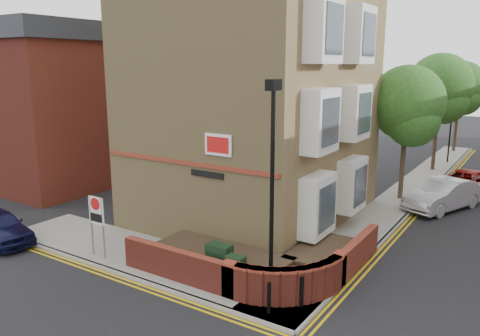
% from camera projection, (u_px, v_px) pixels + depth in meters
% --- Properties ---
extents(ground, '(120.00, 120.00, 0.00)m').
position_uv_depth(ground, '(202.00, 303.00, 13.62)').
color(ground, black).
rests_on(ground, ground).
extents(pavement_corner, '(13.00, 3.00, 0.12)m').
position_uv_depth(pavement_corner, '(150.00, 257.00, 16.70)').
color(pavement_corner, gray).
rests_on(pavement_corner, ground).
extents(pavement_main, '(2.00, 32.00, 0.12)m').
position_uv_depth(pavement_main, '(409.00, 190.00, 25.63)').
color(pavement_main, gray).
rests_on(pavement_main, ground).
extents(kerb_side, '(13.00, 0.15, 0.12)m').
position_uv_depth(kerb_side, '(118.00, 273.00, 15.47)').
color(kerb_side, gray).
rests_on(kerb_side, ground).
extents(kerb_main_near, '(0.15, 32.00, 0.12)m').
position_uv_depth(kerb_main_near, '(429.00, 193.00, 25.10)').
color(kerb_main_near, gray).
rests_on(kerb_main_near, ground).
extents(yellow_lines_side, '(13.00, 0.28, 0.01)m').
position_uv_depth(yellow_lines_side, '(113.00, 277.00, 15.28)').
color(yellow_lines_side, gold).
rests_on(yellow_lines_side, ground).
extents(yellow_lines_main, '(0.28, 32.00, 0.01)m').
position_uv_depth(yellow_lines_main, '(433.00, 195.00, 24.98)').
color(yellow_lines_main, gold).
rests_on(yellow_lines_main, ground).
extents(corner_building, '(8.95, 10.40, 13.60)m').
position_uv_depth(corner_building, '(260.00, 78.00, 20.34)').
color(corner_building, '#A28956').
rests_on(corner_building, ground).
extents(garden_wall, '(6.80, 6.00, 1.20)m').
position_uv_depth(garden_wall, '(248.00, 272.00, 15.66)').
color(garden_wall, maroon).
rests_on(garden_wall, ground).
extents(lamppost, '(0.25, 0.50, 6.30)m').
position_uv_depth(lamppost, '(272.00, 191.00, 13.03)').
color(lamppost, black).
rests_on(lamppost, pavement_corner).
extents(utility_cabinet_large, '(0.80, 0.45, 1.20)m').
position_uv_depth(utility_cabinet_large, '(219.00, 262.00, 14.69)').
color(utility_cabinet_large, black).
rests_on(utility_cabinet_large, pavement_corner).
extents(utility_cabinet_small, '(0.55, 0.40, 1.10)m').
position_uv_depth(utility_cabinet_small, '(235.00, 273.00, 14.03)').
color(utility_cabinet_small, black).
rests_on(utility_cabinet_small, pavement_corner).
extents(bollard_near, '(0.11, 0.11, 0.90)m').
position_uv_depth(bollard_near, '(269.00, 298.00, 12.76)').
color(bollard_near, black).
rests_on(bollard_near, pavement_corner).
extents(bollard_far, '(0.11, 0.11, 0.90)m').
position_uv_depth(bollard_far, '(302.00, 292.00, 13.09)').
color(bollard_far, black).
rests_on(bollard_far, pavement_corner).
extents(zone_sign, '(0.72, 0.07, 2.20)m').
position_uv_depth(zone_sign, '(97.00, 215.00, 16.33)').
color(zone_sign, slate).
rests_on(zone_sign, pavement_corner).
extents(side_building, '(6.40, 10.40, 9.00)m').
position_uv_depth(side_building, '(80.00, 104.00, 27.17)').
color(side_building, maroon).
rests_on(side_building, ground).
extents(tree_near, '(3.64, 3.65, 6.70)m').
position_uv_depth(tree_near, '(407.00, 108.00, 23.03)').
color(tree_near, '#382B1E').
rests_on(tree_near, pavement_main).
extents(tree_mid, '(4.03, 4.03, 7.42)m').
position_uv_depth(tree_mid, '(440.00, 91.00, 29.47)').
color(tree_mid, '#382B1E').
rests_on(tree_mid, pavement_main).
extents(tree_far, '(3.81, 3.81, 7.00)m').
position_uv_depth(tree_far, '(460.00, 90.00, 36.07)').
color(tree_far, '#382B1E').
rests_on(tree_far, pavement_main).
extents(traffic_light_assembly, '(0.20, 0.16, 4.20)m').
position_uv_depth(traffic_light_assembly, '(451.00, 124.00, 32.19)').
color(traffic_light_assembly, black).
rests_on(traffic_light_assembly, pavement_main).
extents(silver_car_near, '(3.17, 4.74, 1.48)m').
position_uv_depth(silver_car_near, '(443.00, 195.00, 22.28)').
color(silver_car_near, '#B6B6BE').
rests_on(silver_car_near, ground).
extents(red_car_main, '(2.96, 4.93, 1.28)m').
position_uv_depth(red_car_main, '(464.00, 183.00, 24.88)').
color(red_car_main, maroon).
rests_on(red_car_main, ground).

